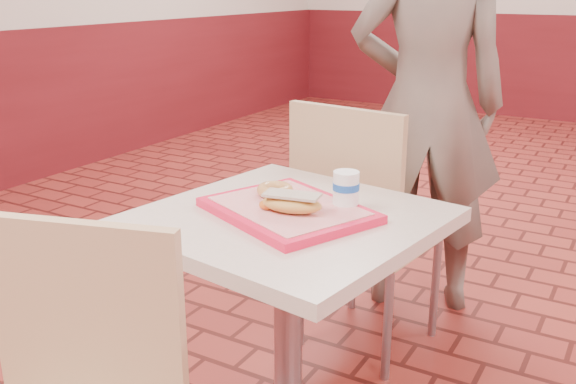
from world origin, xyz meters
The scene contains 7 objects.
main_table centered at (-1.13, -0.42, 0.49)m, with size 0.68×0.68×0.72m.
chair_main_back centered at (-1.19, 0.18, 0.51)m, with size 0.47×0.47×0.91m.
customer centered at (-1.13, 0.67, 0.83)m, with size 0.61×0.40×1.67m, color #6A5C52.
serving_tray centered at (-1.13, -0.42, 0.73)m, with size 0.40×0.31×0.02m.
ring_donut centered at (-1.20, -0.36, 0.76)m, with size 0.10×0.10×0.03m, color #BF8545.
long_john_donut centered at (-1.10, -0.46, 0.77)m, with size 0.17×0.10×0.05m.
paper_cup centered at (-1.01, -0.33, 0.79)m, with size 0.07×0.07×0.08m.
Camera 1 is at (-0.36, -1.74, 1.28)m, focal length 40.00 mm.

